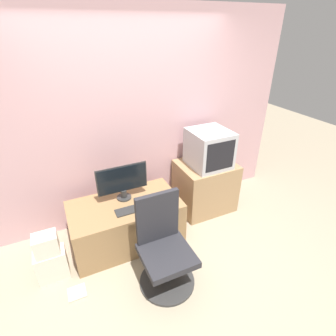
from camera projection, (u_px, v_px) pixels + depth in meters
name	position (u px, v px, depth m)	size (l,w,h in m)	color
ground_plane	(176.00, 278.00, 2.78)	(12.00, 12.00, 0.00)	tan
wall_back	(129.00, 124.00, 3.21)	(4.40, 0.05, 2.60)	#CC9EA3
desk	(126.00, 222.00, 3.16)	(1.28, 0.70, 0.55)	#937047
side_stand	(205.00, 186.00, 3.73)	(0.76, 0.63, 0.70)	#A37F56
main_monitor	(123.00, 181.00, 3.01)	(0.59, 0.17, 0.43)	#2D2D2D
keyboard	(132.00, 210.00, 2.92)	(0.36, 0.14, 0.01)	#2D2D2D
mouse	(151.00, 203.00, 3.01)	(0.05, 0.03, 0.03)	#4C4C51
crt_tv	(209.00, 148.00, 3.41)	(0.50, 0.52, 0.49)	#B7B7BC
office_chair	(164.00, 250.00, 2.61)	(0.57, 0.57, 0.98)	#333333
cardboard_box_lower	(52.00, 265.00, 2.73)	(0.31, 0.19, 0.34)	beige
cardboard_box_upper	(46.00, 245.00, 2.59)	(0.23, 0.18, 0.23)	beige
book	(77.00, 293.00, 2.62)	(0.17, 0.17, 0.02)	beige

